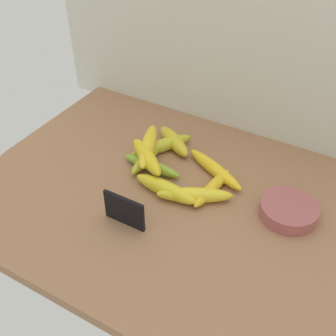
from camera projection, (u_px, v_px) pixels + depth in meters
counter_top at (180, 205)px, 111.49cm from camera, size 110.00×76.00×3.00cm
back_wall at (251, 29)px, 116.36cm from camera, size 130.00×2.00×70.00cm
chalkboard_sign at (125, 211)px, 102.09cm from camera, size 11.00×1.80×8.40cm
fruit_bowl at (289, 210)px, 105.34cm from camera, size 14.30×14.30×3.56cm
banana_0 at (212, 188)px, 111.93cm from camera, size 4.75×17.56×3.23cm
banana_1 at (174, 141)px, 127.13cm from camera, size 15.47×12.16×4.29cm
banana_2 at (166, 188)px, 111.17cm from camera, size 18.67×5.55×4.19cm
banana_3 at (152, 166)px, 118.92cm from camera, size 17.82×3.66×3.31cm
banana_4 at (147, 157)px, 121.83cm from camera, size 4.14×16.67×3.37cm
banana_5 at (215, 169)px, 117.65cm from camera, size 20.48×11.88×3.54cm
banana_6 at (195, 195)px, 109.28cm from camera, size 19.12×12.67×3.97cm
banana_7 at (162, 146)px, 125.71cm from camera, size 13.63×18.55×3.94cm
banana_8 at (148, 146)px, 119.90cm from camera, size 11.43×20.04×3.96cm
banana_9 at (147, 157)px, 116.10cm from camera, size 16.22×13.20×4.08cm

